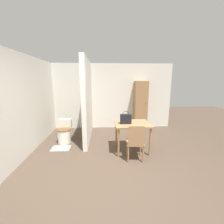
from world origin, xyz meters
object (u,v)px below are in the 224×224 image
object	(u,v)px
dining_table	(132,127)
handbag	(126,119)
toilet	(64,133)
wooden_cabinet	(141,105)
wooden_chair	(135,141)

from	to	relation	value
dining_table	handbag	world-z (taller)	handbag
dining_table	toilet	size ratio (longest dim) A/B	1.34
dining_table	wooden_cabinet	world-z (taller)	wooden_cabinet
dining_table	handbag	size ratio (longest dim) A/B	2.75
dining_table	toilet	world-z (taller)	dining_table
wooden_chair	wooden_cabinet	distance (m)	2.53
dining_table	wooden_cabinet	bearing A→B (deg)	70.04
wooden_chair	handbag	world-z (taller)	handbag
toilet	dining_table	bearing A→B (deg)	-18.86
wooden_chair	wooden_cabinet	xyz separation A→B (m)	(0.70, 2.39, 0.45)
dining_table	toilet	distance (m)	2.09
handbag	wooden_cabinet	distance (m)	2.09
handbag	wooden_cabinet	world-z (taller)	wooden_cabinet
dining_table	wooden_cabinet	xyz separation A→B (m)	(0.68, 1.87, 0.26)
toilet	handbag	size ratio (longest dim) A/B	2.05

